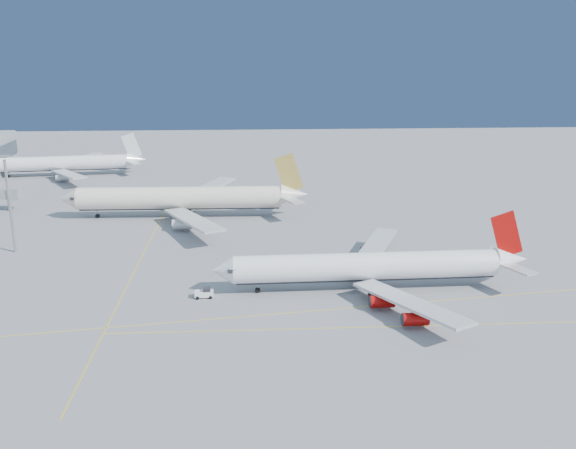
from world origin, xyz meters
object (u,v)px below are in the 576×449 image
at_px(airliner_third, 66,163).
at_px(airliner_virgin, 373,267).
at_px(pushback_tug, 205,293).
at_px(light_mast, 9,196).
at_px(airliner_etihad, 186,198).

bearing_deg(airliner_third, airliner_virgin, -58.50).
xyz_separation_m(pushback_tug, light_mast, (-46.95, 31.00, 12.75)).
bearing_deg(airliner_virgin, pushback_tug, -177.17).
height_order(airliner_virgin, pushback_tug, airliner_virgin).
relative_size(airliner_virgin, light_mast, 2.77).
height_order(airliner_virgin, light_mast, light_mast).
bearing_deg(light_mast, airliner_third, 97.74).
bearing_deg(airliner_third, airliner_etihad, -57.29).
bearing_deg(light_mast, airliner_etihad, 38.01).
distance_m(airliner_virgin, pushback_tug, 33.95).
height_order(airliner_virgin, airliner_third, airliner_virgin).
relative_size(airliner_etihad, light_mast, 3.02).
height_order(airliner_third, pushback_tug, airliner_third).
xyz_separation_m(airliner_third, pushback_tug, (59.33, -122.11, -3.78)).
height_order(airliner_third, light_mast, light_mast).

